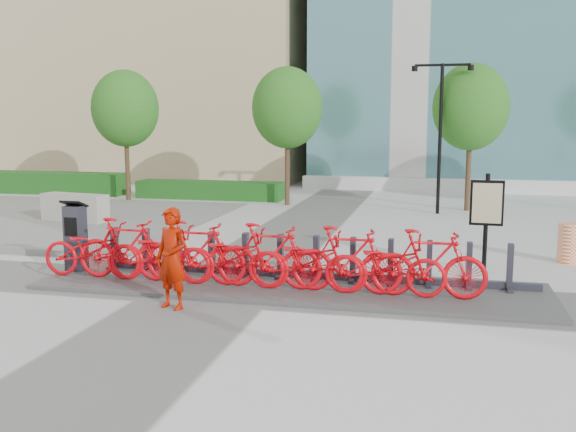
% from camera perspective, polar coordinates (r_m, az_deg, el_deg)
% --- Properties ---
extents(ground, '(120.00, 120.00, 0.00)m').
position_cam_1_polar(ground, '(12.31, -6.18, -6.39)').
color(ground, silver).
extents(gravel_patch, '(14.00, 14.00, 0.00)m').
position_cam_1_polar(gravel_patch, '(23.18, -24.06, -0.03)').
color(gravel_patch, '#5C5C5C').
rests_on(gravel_patch, ground).
extents(hedge_a, '(10.00, 1.40, 0.90)m').
position_cam_1_polar(hedge_a, '(30.68, -22.75, 2.81)').
color(hedge_a, '#195114').
rests_on(hedge_a, ground).
extents(hedge_b, '(6.00, 1.20, 0.70)m').
position_cam_1_polar(hedge_b, '(26.16, -6.94, 2.31)').
color(hedge_b, '#195114').
rests_on(hedge_b, ground).
extents(tree_0, '(2.60, 2.60, 5.10)m').
position_cam_1_polar(tree_0, '(26.12, -14.27, 9.23)').
color(tree_0, brown).
rests_on(tree_0, ground).
extents(tree_1, '(2.60, 2.60, 5.10)m').
position_cam_1_polar(tree_1, '(23.85, -0.07, 9.58)').
color(tree_1, brown).
rests_on(tree_1, ground).
extents(tree_2, '(2.60, 2.60, 5.10)m').
position_cam_1_polar(tree_2, '(23.23, 15.95, 9.28)').
color(tree_2, brown).
rests_on(tree_2, ground).
extents(streetlamp, '(2.00, 0.20, 5.00)m').
position_cam_1_polar(streetlamp, '(22.21, 13.41, 8.25)').
color(streetlamp, black).
rests_on(streetlamp, ground).
extents(dock_pad, '(9.60, 2.40, 0.08)m').
position_cam_1_polar(dock_pad, '(12.22, 0.08, -6.25)').
color(dock_pad, '#4D4D4D').
rests_on(dock_pad, ground).
extents(dock_rail_posts, '(8.02, 0.50, 0.85)m').
position_cam_1_polar(dock_rail_posts, '(12.55, 0.84, -3.67)').
color(dock_rail_posts, '#2A2A35').
rests_on(dock_rail_posts, dock_pad).
extents(bike_0, '(2.07, 0.72, 1.09)m').
position_cam_1_polar(bike_0, '(13.20, -17.02, -2.92)').
color(bike_0, red).
rests_on(bike_0, dock_pad).
extents(bike_1, '(2.01, 0.57, 1.21)m').
position_cam_1_polar(bike_1, '(12.85, -14.25, -2.84)').
color(bike_1, red).
rests_on(bike_1, dock_pad).
extents(bike_2, '(2.07, 0.72, 1.09)m').
position_cam_1_polar(bike_2, '(12.55, -11.31, -3.29)').
color(bike_2, red).
rests_on(bike_2, dock_pad).
extents(bike_3, '(2.01, 0.57, 1.21)m').
position_cam_1_polar(bike_3, '(12.26, -8.25, -3.21)').
color(bike_3, red).
rests_on(bike_3, dock_pad).
extents(bike_4, '(2.07, 0.72, 1.09)m').
position_cam_1_polar(bike_4, '(12.03, -5.05, -3.67)').
color(bike_4, red).
rests_on(bike_4, dock_pad).
extents(bike_5, '(2.01, 0.57, 1.21)m').
position_cam_1_polar(bike_5, '(11.81, -1.73, -3.57)').
color(bike_5, red).
rests_on(bike_5, dock_pad).
extents(bike_6, '(2.07, 0.72, 1.09)m').
position_cam_1_polar(bike_6, '(11.66, 1.70, -4.03)').
color(bike_6, red).
rests_on(bike_6, dock_pad).
extents(bike_7, '(2.01, 0.57, 1.21)m').
position_cam_1_polar(bike_7, '(11.53, 5.22, -3.90)').
color(bike_7, red).
rests_on(bike_7, dock_pad).
extents(bike_8, '(2.07, 0.72, 1.09)m').
position_cam_1_polar(bike_8, '(11.47, 8.79, -4.34)').
color(bike_8, red).
rests_on(bike_8, dock_pad).
extents(bike_9, '(2.01, 0.57, 1.21)m').
position_cam_1_polar(bike_9, '(11.43, 12.40, -4.18)').
color(bike_9, red).
rests_on(bike_9, dock_pad).
extents(kiosk, '(0.45, 0.38, 1.47)m').
position_cam_1_polar(kiosk, '(13.90, -18.36, -1.75)').
color(kiosk, '#2A2A35').
rests_on(kiosk, dock_pad).
extents(worker_red, '(0.73, 0.59, 1.72)m').
position_cam_1_polar(worker_red, '(10.95, -10.29, -3.73)').
color(worker_red, '#A21300').
rests_on(worker_red, ground).
extents(construction_barrel, '(0.62, 0.62, 0.89)m').
position_cam_1_polar(construction_barrel, '(15.60, 23.67, -2.21)').
color(construction_barrel, '#FF4D00').
rests_on(construction_barrel, ground).
extents(jersey_barrier, '(2.31, 1.00, 0.86)m').
position_cam_1_polar(jersey_barrier, '(21.21, -18.42, 0.71)').
color(jersey_barrier, '#A19E8C').
rests_on(jersey_barrier, ground).
extents(map_sign, '(0.68, 0.14, 2.07)m').
position_cam_1_polar(map_sign, '(13.90, 17.24, 0.76)').
color(map_sign, black).
rests_on(map_sign, ground).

